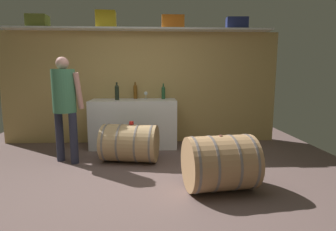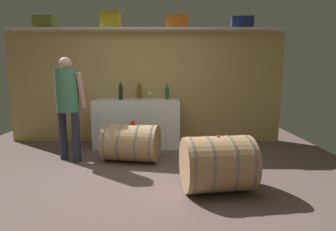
{
  "view_description": "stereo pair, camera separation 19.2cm",
  "coord_description": "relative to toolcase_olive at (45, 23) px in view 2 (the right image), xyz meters",
  "views": [
    {
      "loc": [
        0.26,
        -3.16,
        1.38
      ],
      "look_at": [
        0.45,
        0.58,
        0.79
      ],
      "focal_mm": 28.9,
      "sensor_mm": 36.0,
      "label": 1
    },
    {
      "loc": [
        0.45,
        -3.16,
        1.38
      ],
      "look_at": [
        0.45,
        0.58,
        0.79
      ],
      "focal_mm": 28.9,
      "sensor_mm": 36.0,
      "label": 2
    }
  ],
  "objects": [
    {
      "name": "wine_bottle_green",
      "position": [
        2.29,
        -0.09,
        -1.3
      ],
      "size": [
        0.07,
        0.07,
        0.3
      ],
      "color": "#275632",
      "rests_on": "work_cabinet"
    },
    {
      "name": "wine_barrel_near",
      "position": [
        1.73,
        -1.12,
        -2.02
      ],
      "size": [
        0.94,
        0.72,
        0.6
      ],
      "rotation": [
        0.0,
        0.0,
        -0.18
      ],
      "color": "tan",
      "rests_on": "ground"
    },
    {
      "name": "tasting_cup",
      "position": [
        1.76,
        -1.12,
        -1.7
      ],
      "size": [
        0.07,
        0.07,
        0.05
      ],
      "primitive_type": "cylinder",
      "color": "red",
      "rests_on": "wine_barrel_near"
    },
    {
      "name": "wine_bottle_amber",
      "position": [
        1.76,
        -0.02,
        -1.28
      ],
      "size": [
        0.07,
        0.07,
        0.32
      ],
      "color": "brown",
      "rests_on": "work_cabinet"
    },
    {
      "name": "wine_glass",
      "position": [
        1.96,
        -0.07,
        -1.33
      ],
      "size": [
        0.07,
        0.07,
        0.14
      ],
      "color": "white",
      "rests_on": "work_cabinet"
    },
    {
      "name": "back_wall_panel",
      "position": [
        1.86,
        0.15,
        -1.23
      ],
      "size": [
        5.41,
        0.1,
        2.17
      ],
      "primitive_type": "cube",
      "color": "tan",
      "rests_on": "ground"
    },
    {
      "name": "winemaker_pouring",
      "position": [
        0.76,
        -1.1,
        -1.32
      ],
      "size": [
        0.51,
        0.47,
        1.62
      ],
      "rotation": [
        0.0,
        0.0,
        -0.49
      ],
      "color": "#292B3E",
      "rests_on": "ground"
    },
    {
      "name": "wine_bottle_dark",
      "position": [
        1.43,
        -0.24,
        -1.28
      ],
      "size": [
        0.08,
        0.08,
        0.32
      ],
      "color": "black",
      "rests_on": "work_cabinet"
    },
    {
      "name": "toolcase_yellow",
      "position": [
        1.24,
        0.0,
        0.04
      ],
      "size": [
        0.37,
        0.25,
        0.31
      ],
      "primitive_type": "cube",
      "rotation": [
        0.0,
        0.0,
        0.04
      ],
      "color": "yellow",
      "rests_on": "high_shelf_board"
    },
    {
      "name": "toolcase_orange",
      "position": [
        2.48,
        0.0,
        0.01
      ],
      "size": [
        0.42,
        0.19,
        0.24
      ],
      "primitive_type": "cube",
      "rotation": [
        0.0,
        0.0,
        -0.0
      ],
      "color": "orange",
      "rests_on": "high_shelf_board"
    },
    {
      "name": "high_shelf_board",
      "position": [
        1.86,
        0.0,
        -0.13
      ],
      "size": [
        4.97,
        0.4,
        0.03
      ],
      "primitive_type": "cube",
      "color": "silver",
      "rests_on": "back_wall_panel"
    },
    {
      "name": "toolcase_navy",
      "position": [
        3.7,
        0.0,
        -0.0
      ],
      "size": [
        0.41,
        0.24,
        0.22
      ],
      "primitive_type": "cube",
      "rotation": [
        0.0,
        0.0,
        -0.07
      ],
      "color": "navy",
      "rests_on": "high_shelf_board"
    },
    {
      "name": "work_cabinet",
      "position": [
        1.73,
        -0.23,
        -1.87
      ],
      "size": [
        1.58,
        0.63,
        0.89
      ],
      "primitive_type": "cube",
      "color": "white",
      "rests_on": "ground"
    },
    {
      "name": "toolcase_olive",
      "position": [
        0.0,
        0.0,
        0.0
      ],
      "size": [
        0.36,
        0.3,
        0.22
      ],
      "primitive_type": "cube",
      "rotation": [
        0.0,
        0.0,
        0.03
      ],
      "color": "olive",
      "rests_on": "high_shelf_board"
    },
    {
      "name": "ground_plane",
      "position": [
        1.86,
        -1.54,
        -2.33
      ],
      "size": [
        6.61,
        7.71,
        0.02
      ],
      "primitive_type": "cube",
      "color": "brown"
    },
    {
      "name": "wine_barrel_far",
      "position": [
        2.89,
        -2.23,
        -1.99
      ],
      "size": [
        0.88,
        0.75,
        0.67
      ],
      "rotation": [
        0.0,
        0.0,
        0.14
      ],
      "color": "tan",
      "rests_on": "ground"
    }
  ]
}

